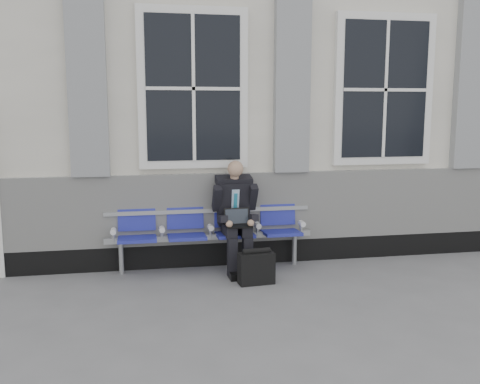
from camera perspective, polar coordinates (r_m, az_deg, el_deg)
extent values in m
plane|color=slate|center=(6.23, 17.12, -10.33)|extent=(70.00, 70.00, 0.00)
cube|color=silver|center=(9.13, 7.42, 9.41)|extent=(14.00, 4.00, 4.20)
cube|color=black|center=(7.46, 11.94, -5.73)|extent=(14.00, 0.10, 0.30)
cube|color=silver|center=(7.33, 12.12, -1.20)|extent=(14.00, 0.08, 0.90)
cube|color=gray|center=(6.67, -16.02, 11.91)|extent=(0.45, 0.14, 2.40)
cube|color=gray|center=(6.91, 5.58, 12.09)|extent=(0.45, 0.14, 2.40)
cube|color=gray|center=(7.97, 23.46, 10.99)|extent=(0.45, 0.14, 2.40)
cube|color=white|center=(6.69, -5.03, 10.92)|extent=(1.35, 0.10, 1.95)
cube|color=black|center=(6.64, -4.99, 10.94)|extent=(1.15, 0.02, 1.75)
cube|color=white|center=(7.36, 15.06, 10.47)|extent=(1.35, 0.10, 1.95)
cube|color=black|center=(7.32, 15.24, 10.47)|extent=(1.15, 0.02, 1.75)
cube|color=#9EA0A3|center=(6.73, -3.20, -4.77)|extent=(2.60, 0.07, 0.07)
cube|color=#9EA0A3|center=(6.78, -3.35, -1.99)|extent=(2.60, 0.05, 0.05)
cylinder|color=#9EA0A3|center=(6.75, -12.55, -6.93)|extent=(0.06, 0.06, 0.39)
cylinder|color=#9EA0A3|center=(7.01, 5.82, -6.15)|extent=(0.06, 0.06, 0.39)
cube|color=navy|center=(6.60, -10.91, -4.95)|extent=(0.46, 0.42, 0.07)
cube|color=navy|center=(6.75, -10.97, -2.38)|extent=(0.46, 0.10, 0.40)
cube|color=navy|center=(6.62, -5.69, -4.78)|extent=(0.46, 0.42, 0.07)
cube|color=navy|center=(6.77, -5.88, -2.22)|extent=(0.46, 0.10, 0.40)
cube|color=navy|center=(6.69, -0.55, -4.58)|extent=(0.46, 0.42, 0.07)
cube|color=navy|center=(6.84, -0.86, -2.06)|extent=(0.46, 0.10, 0.40)
cube|color=navy|center=(6.82, 4.43, -4.35)|extent=(0.46, 0.42, 0.07)
cube|color=navy|center=(6.97, 4.01, -1.88)|extent=(0.46, 0.10, 0.40)
cylinder|color=white|center=(6.61, -13.37, -4.11)|extent=(0.07, 0.12, 0.07)
cylinder|color=white|center=(6.61, -8.33, -3.96)|extent=(0.07, 0.12, 0.07)
cylinder|color=white|center=(6.66, -3.15, -3.79)|extent=(0.07, 0.12, 0.07)
cylinder|color=white|center=(6.76, 1.91, -3.59)|extent=(0.07, 0.12, 0.07)
cylinder|color=white|center=(6.90, 6.62, -3.37)|extent=(0.07, 0.12, 0.07)
cube|color=black|center=(6.46, -0.71, -8.86)|extent=(0.11, 0.25, 0.08)
cube|color=black|center=(6.49, 0.93, -8.75)|extent=(0.11, 0.25, 0.08)
cube|color=black|center=(6.45, -0.82, -6.99)|extent=(0.12, 0.12, 0.47)
cube|color=black|center=(6.49, 0.82, -6.89)|extent=(0.12, 0.12, 0.47)
cube|color=black|center=(6.57, -1.18, -4.07)|extent=(0.14, 0.42, 0.13)
cube|color=black|center=(6.61, 0.42, -3.99)|extent=(0.14, 0.42, 0.13)
cube|color=black|center=(6.71, -0.71, -1.11)|extent=(0.40, 0.33, 0.59)
cube|color=#AEC9E5|center=(6.60, -0.52, -1.12)|extent=(0.10, 0.09, 0.33)
cube|color=teal|center=(6.59, -0.50, -1.29)|extent=(0.04, 0.08, 0.28)
cube|color=black|center=(6.64, -0.67, 1.24)|extent=(0.46, 0.23, 0.13)
cylinder|color=tan|center=(6.58, -0.59, 1.75)|extent=(0.10, 0.10, 0.09)
sphere|color=tan|center=(6.52, -0.49, 2.50)|extent=(0.20, 0.20, 0.20)
cube|color=black|center=(6.56, -2.47, -0.68)|extent=(0.10, 0.27, 0.35)
cube|color=black|center=(6.65, 1.35, -0.54)|extent=(0.10, 0.27, 0.35)
cube|color=black|center=(6.45, -1.87, -2.88)|extent=(0.09, 0.29, 0.13)
cube|color=black|center=(6.53, 1.37, -2.74)|extent=(0.09, 0.29, 0.13)
sphere|color=tan|center=(6.34, -1.16, -3.43)|extent=(0.08, 0.08, 0.08)
sphere|color=tan|center=(6.40, 1.15, -3.32)|extent=(0.08, 0.08, 0.08)
cube|color=black|center=(6.45, -0.14, -3.64)|extent=(0.32, 0.22, 0.02)
cube|color=black|center=(6.53, -0.34, -2.60)|extent=(0.31, 0.09, 0.20)
cube|color=black|center=(6.53, -0.33, -2.61)|extent=(0.28, 0.07, 0.17)
cube|color=black|center=(6.23, 1.75, -8.14)|extent=(0.43, 0.21, 0.37)
cylinder|color=black|center=(6.18, 1.76, -6.31)|extent=(0.33, 0.10, 0.07)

